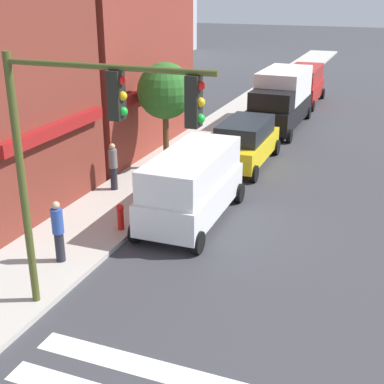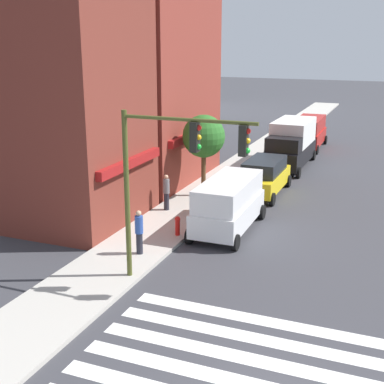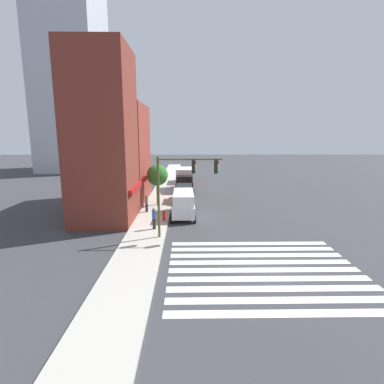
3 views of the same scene
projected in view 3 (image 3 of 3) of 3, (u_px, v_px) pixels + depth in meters
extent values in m
plane|color=#38383D|center=(264.00, 270.00, 16.93)|extent=(200.00, 200.00, 0.00)
cube|color=#B2ADA3|center=(131.00, 270.00, 16.80)|extent=(120.00, 3.00, 0.15)
cube|color=silver|center=(289.00, 313.00, 12.81)|extent=(0.59, 10.80, 0.01)
cube|color=silver|center=(281.00, 300.00, 13.84)|extent=(0.59, 10.80, 0.01)
cube|color=silver|center=(275.00, 289.00, 14.87)|extent=(0.59, 10.80, 0.01)
cube|color=silver|center=(269.00, 279.00, 15.90)|extent=(0.59, 10.80, 0.01)
cube|color=silver|center=(264.00, 270.00, 16.93)|extent=(0.59, 10.80, 0.01)
cube|color=silver|center=(260.00, 262.00, 17.96)|extent=(0.59, 10.80, 0.01)
cube|color=silver|center=(256.00, 255.00, 18.99)|extent=(0.59, 10.80, 0.01)
cube|color=silver|center=(252.00, 249.00, 20.02)|extent=(0.59, 10.80, 0.01)
cube|color=silver|center=(249.00, 243.00, 21.05)|extent=(0.59, 10.80, 0.01)
cube|color=maroon|center=(102.00, 138.00, 25.27)|extent=(6.24, 5.00, 14.59)
cube|color=maroon|center=(136.00, 187.00, 26.12)|extent=(5.31, 0.30, 0.40)
cube|color=maroon|center=(123.00, 154.00, 33.52)|extent=(8.85, 5.00, 10.77)
cube|color=maroon|center=(148.00, 175.00, 34.01)|extent=(7.52, 0.30, 0.40)
cube|color=#B2B7C1|center=(69.00, 35.00, 60.27)|extent=(14.98, 12.20, 54.55)
cylinder|color=#474C1E|center=(159.00, 199.00, 21.45)|extent=(0.18, 0.18, 6.04)
cylinder|color=#474C1E|center=(190.00, 159.00, 20.96)|extent=(0.12, 4.54, 0.12)
cube|color=black|center=(193.00, 167.00, 21.06)|extent=(0.32, 0.24, 0.95)
sphere|color=red|center=(195.00, 163.00, 21.00)|extent=(0.18, 0.18, 0.18)
sphere|color=#EAAD14|center=(195.00, 167.00, 21.06)|extent=(0.18, 0.18, 0.18)
sphere|color=green|center=(195.00, 171.00, 21.12)|extent=(0.18, 0.18, 0.18)
cube|color=black|center=(216.00, 167.00, 21.08)|extent=(0.32, 0.24, 0.95)
sphere|color=red|center=(218.00, 163.00, 21.03)|extent=(0.18, 0.18, 0.18)
sphere|color=#EAAD14|center=(218.00, 167.00, 21.09)|extent=(0.18, 0.18, 0.18)
sphere|color=green|center=(218.00, 171.00, 21.14)|extent=(0.18, 0.18, 0.18)
cube|color=white|center=(183.00, 208.00, 27.82)|extent=(5.03, 2.06, 1.00)
cube|color=white|center=(183.00, 197.00, 27.63)|extent=(4.77, 1.90, 1.00)
cylinder|color=black|center=(172.00, 219.00, 25.84)|extent=(0.68, 0.22, 0.68)
cylinder|color=black|center=(195.00, 219.00, 25.87)|extent=(0.68, 0.22, 0.68)
cylinder|color=black|center=(174.00, 208.00, 29.95)|extent=(0.68, 0.22, 0.68)
cylinder|color=black|center=(194.00, 208.00, 29.98)|extent=(0.68, 0.22, 0.68)
cube|color=yellow|center=(184.00, 195.00, 33.95)|extent=(4.70, 1.91, 0.85)
cube|color=black|center=(184.00, 188.00, 33.80)|extent=(3.29, 1.76, 0.75)
cylinder|color=black|center=(175.00, 203.00, 32.11)|extent=(0.68, 0.22, 0.68)
cylinder|color=black|center=(193.00, 203.00, 32.14)|extent=(0.68, 0.22, 0.68)
cylinder|color=black|center=(176.00, 196.00, 35.92)|extent=(0.68, 0.22, 0.68)
cylinder|color=black|center=(192.00, 196.00, 35.95)|extent=(0.68, 0.22, 0.68)
cube|color=black|center=(185.00, 184.00, 40.58)|extent=(6.23, 2.29, 1.10)
cube|color=silver|center=(185.00, 174.00, 40.94)|extent=(4.37, 2.26, 1.60)
cube|color=black|center=(184.00, 179.00, 38.45)|extent=(1.77, 2.12, 0.90)
cylinder|color=black|center=(176.00, 192.00, 38.03)|extent=(0.68, 0.22, 0.68)
cylinder|color=black|center=(193.00, 192.00, 38.06)|extent=(0.68, 0.22, 0.68)
cylinder|color=black|center=(177.00, 185.00, 43.31)|extent=(0.68, 0.22, 0.68)
cylinder|color=black|center=(192.00, 185.00, 43.35)|extent=(0.68, 0.22, 0.68)
cube|color=#B21E19|center=(185.00, 178.00, 47.23)|extent=(5.03, 2.07, 1.00)
cube|color=#B21E19|center=(185.00, 171.00, 47.04)|extent=(4.78, 1.91, 1.00)
cylinder|color=black|center=(178.00, 183.00, 45.25)|extent=(0.68, 0.22, 0.68)
cylinder|color=black|center=(192.00, 183.00, 45.28)|extent=(0.68, 0.22, 0.68)
cylinder|color=black|center=(179.00, 179.00, 49.36)|extent=(0.68, 0.22, 0.68)
cylinder|color=black|center=(191.00, 179.00, 49.39)|extent=(0.68, 0.22, 0.68)
cylinder|color=#23232D|center=(147.00, 208.00, 29.04)|extent=(0.26, 0.26, 0.85)
cylinder|color=slate|center=(146.00, 200.00, 28.89)|extent=(0.32, 0.32, 0.70)
sphere|color=tan|center=(146.00, 195.00, 28.80)|extent=(0.22, 0.22, 0.22)
cylinder|color=#23232D|center=(154.00, 224.00, 23.75)|extent=(0.26, 0.26, 0.85)
cylinder|color=#2D4C9E|center=(154.00, 214.00, 23.61)|extent=(0.32, 0.32, 0.70)
sphere|color=tan|center=(154.00, 209.00, 23.52)|extent=(0.22, 0.22, 0.22)
cylinder|color=red|center=(164.00, 217.00, 26.15)|extent=(0.20, 0.20, 0.65)
sphere|color=red|center=(164.00, 212.00, 26.07)|extent=(0.24, 0.24, 0.24)
cylinder|color=brown|center=(158.00, 194.00, 31.86)|extent=(0.24, 0.24, 2.42)
sphere|color=#286623|center=(157.00, 175.00, 31.48)|extent=(2.23, 2.23, 2.23)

